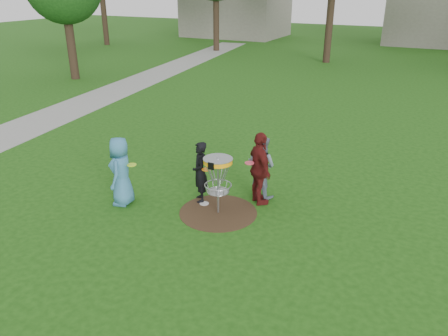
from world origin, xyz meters
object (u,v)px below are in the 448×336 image
at_px(player_maroon, 260,169).
at_px(disc_golf_basket, 218,172).
at_px(player_black, 200,172).
at_px(player_grey, 261,166).
at_px(player_blue, 121,171).

distance_m(player_maroon, disc_golf_basket, 1.09).
height_order(player_black, player_maroon, player_maroon).
height_order(player_maroon, disc_golf_basket, player_maroon).
relative_size(player_grey, disc_golf_basket, 1.13).
distance_m(player_blue, player_maroon, 3.24).
height_order(player_blue, player_black, player_blue).
xyz_separation_m(player_blue, player_grey, (2.77, 1.84, -0.05)).
distance_m(player_grey, disc_golf_basket, 1.38).
relative_size(player_blue, player_grey, 1.06).
relative_size(player_blue, player_black, 1.11).
height_order(player_black, disc_golf_basket, player_black).
bearing_deg(player_blue, player_grey, 104.62).
bearing_deg(player_grey, player_maroon, 119.71).
bearing_deg(player_maroon, player_grey, -27.90).
height_order(player_blue, disc_golf_basket, player_blue).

